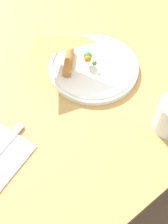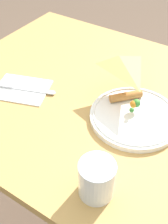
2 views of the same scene
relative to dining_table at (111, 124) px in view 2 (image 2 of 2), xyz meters
name	(u,v)px [view 2 (image 2 of 2)]	position (x,y,z in m)	size (l,w,h in m)	color
ground_plane	(102,215)	(0.00, 0.00, -0.63)	(6.00, 6.00, 0.00)	brown
dining_table	(111,124)	(0.00, 0.00, 0.00)	(1.14, 0.82, 0.73)	tan
plate_pizza	(134,115)	(0.09, -0.04, 0.12)	(0.26, 0.26, 0.06)	white
milk_glass	(97,180)	(0.12, -0.30, 0.15)	(0.08, 0.08, 0.10)	white
napkin_folded	(22,89)	(-0.27, -0.11, 0.11)	(0.20, 0.18, 0.00)	white
butter_knife	(18,87)	(-0.28, -0.12, 0.11)	(0.22, 0.09, 0.01)	#B2B2B7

